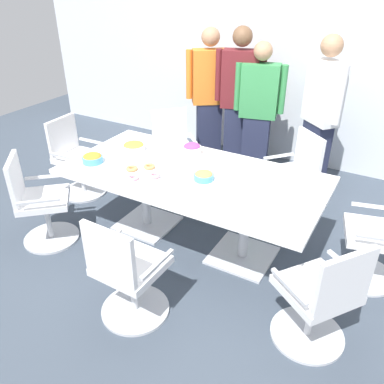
{
  "coord_description": "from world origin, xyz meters",
  "views": [
    {
      "loc": [
        1.6,
        -2.8,
        2.38
      ],
      "look_at": [
        0.0,
        0.0,
        0.55
      ],
      "focal_mm": 36.84,
      "sensor_mm": 36.0,
      "label": 1
    }
  ],
  "objects": [
    {
      "name": "ground_plane",
      "position": [
        0.0,
        0.0,
        -0.01
      ],
      "size": [
        10.0,
        10.0,
        0.01
      ],
      "primitive_type": "cube",
      "color": "#3D4754"
    },
    {
      "name": "back_wall",
      "position": [
        0.0,
        2.4,
        1.4
      ],
      "size": [
        8.0,
        0.1,
        2.8
      ],
      "primitive_type": "cube",
      "color": "silver",
      "rests_on": "ground"
    },
    {
      "name": "conference_table",
      "position": [
        0.0,
        0.0,
        0.63
      ],
      "size": [
        2.4,
        1.2,
        0.75
      ],
      "color": "white",
      "rests_on": "ground"
    },
    {
      "name": "office_chair_0",
      "position": [
        -0.82,
        0.96,
        0.41
      ],
      "size": [
        0.76,
        0.76,
        0.91
      ],
      "rotation": [
        0.0,
        0.0,
        -2.35
      ],
      "color": "silver",
      "rests_on": "ground"
    },
    {
      "name": "office_chair_1",
      "position": [
        -1.68,
        0.18,
        0.41
      ],
      "size": [
        0.56,
        0.56,
        0.91
      ],
      "rotation": [
        0.0,
        0.0,
        -1.53
      ],
      "color": "silver",
      "rests_on": "ground"
    },
    {
      "name": "office_chair_2",
      "position": [
        -1.28,
        -0.73,
        0.41
      ],
      "size": [
        0.76,
        0.76,
        0.91
      ],
      "rotation": [
        0.0,
        0.0,
        -0.84
      ],
      "color": "silver",
      "rests_on": "ground"
    },
    {
      "name": "office_chair_3",
      "position": [
        0.08,
        -1.1,
        0.41
      ],
      "size": [
        0.56,
        0.56,
        0.91
      ],
      "rotation": [
        0.0,
        0.0,
        -0.03
      ],
      "color": "silver",
      "rests_on": "ground"
    },
    {
      "name": "office_chair_4",
      "position": [
        1.38,
        -0.65,
        0.41
      ],
      "size": [
        0.75,
        0.75,
        0.91
      ],
      "rotation": [
        0.0,
        0.0,
        0.94
      ],
      "color": "silver",
      "rests_on": "ground"
    },
    {
      "name": "office_chair_5",
      "position": [
        1.64,
        0.3,
        0.41
      ],
      "size": [
        0.66,
        0.66,
        0.91
      ],
      "rotation": [
        0.0,
        0.0,
        -4.46
      ],
      "color": "silver",
      "rests_on": "ground"
    },
    {
      "name": "office_chair_6",
      "position": [
        0.68,
        1.01,
        0.41
      ],
      "size": [
        0.76,
        0.76,
        0.91
      ],
      "rotation": [
        0.0,
        0.0,
        -3.86
      ],
      "color": "silver",
      "rests_on": "ground"
    },
    {
      "name": "person_standing_0",
      "position": [
        -0.72,
        1.72,
        0.93
      ],
      "size": [
        0.55,
        0.43,
        1.78
      ],
      "rotation": [
        0.0,
        0.0,
        -2.53
      ],
      "color": "#232842",
      "rests_on": "ground"
    },
    {
      "name": "person_standing_1",
      "position": [
        -0.29,
        1.69,
        0.96
      ],
      "size": [
        0.61,
        0.34,
        1.82
      ],
      "rotation": [
        0.0,
        0.0,
        -2.84
      ],
      "color": "#232842",
      "rests_on": "ground"
    },
    {
      "name": "person_standing_2",
      "position": [
        -0.02,
        1.66,
        0.87
      ],
      "size": [
        0.61,
        0.32,
        1.68
      ],
      "rotation": [
        0.0,
        0.0,
        -2.91
      ],
      "color": "#232842",
      "rests_on": "ground"
    },
    {
      "name": "person_standing_3",
      "position": [
        0.73,
        1.63,
        0.95
      ],
      "size": [
        0.51,
        0.46,
        1.81
      ],
      "rotation": [
        0.0,
        0.0,
        -3.85
      ],
      "color": "#232842",
      "rests_on": "ground"
    },
    {
      "name": "snack_bowl_chips_yellow",
      "position": [
        -0.77,
        0.15,
        0.79
      ],
      "size": [
        0.23,
        0.23,
        0.09
      ],
      "color": "white",
      "rests_on": "conference_table"
    },
    {
      "name": "snack_bowl_candy_mix",
      "position": [
        -0.21,
        0.37,
        0.81
      ],
      "size": [
        0.19,
        0.19,
        0.12
      ],
      "color": "white",
      "rests_on": "conference_table"
    },
    {
      "name": "snack_bowl_chips_orange",
      "position": [
        -0.95,
        -0.28,
        0.79
      ],
      "size": [
        0.2,
        0.2,
        0.09
      ],
      "color": "#4C9EC6",
      "rests_on": "conference_table"
    },
    {
      "name": "snack_bowl_cookies",
      "position": [
        0.15,
        -0.06,
        0.79
      ],
      "size": [
        0.18,
        0.18,
        0.08
      ],
      "color": "#4C9EC6",
      "rests_on": "conference_table"
    },
    {
      "name": "donut_platter",
      "position": [
        -0.38,
        -0.25,
        0.77
      ],
      "size": [
        0.37,
        0.37,
        0.04
      ],
      "color": "white",
      "rests_on": "conference_table"
    },
    {
      "name": "plate_stack",
      "position": [
        0.93,
        0.37,
        0.77
      ],
      "size": [
        0.21,
        0.21,
        0.03
      ],
      "color": "white",
      "rests_on": "conference_table"
    },
    {
      "name": "napkin_pile",
      "position": [
        0.67,
        -0.25,
        0.78
      ],
      "size": [
        0.15,
        0.15,
        0.06
      ],
      "primitive_type": "cube",
      "color": "white",
      "rests_on": "conference_table"
    }
  ]
}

